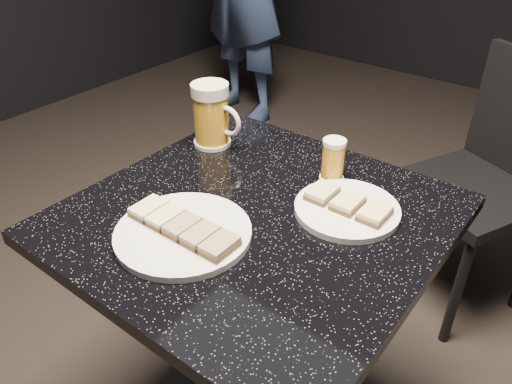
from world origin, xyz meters
TOP-DOWN VIEW (x-y plane):
  - plate_large at (-0.06, -0.14)m, footprint 0.26×0.26m
  - plate_small at (0.14, 0.11)m, footprint 0.21×0.21m
  - table at (0.00, 0.00)m, footprint 0.70×0.70m
  - beer_mug at (-0.27, 0.17)m, footprint 0.14×0.09m
  - beer_tumbler at (0.05, 0.21)m, footprint 0.05×0.05m
  - chair at (0.25, 0.92)m, footprint 0.53×0.53m
  - canapes_on_plate_large at (-0.06, -0.14)m, footprint 0.23×0.07m
  - canapes_on_plate_small at (0.14, 0.11)m, footprint 0.17×0.07m

SIDE VIEW (x-z plane):
  - chair at x=0.25m, z-range 0.07..0.93m
  - table at x=0.00m, z-range 0.13..0.88m
  - plate_large at x=-0.06m, z-range 0.75..0.76m
  - plate_small at x=0.14m, z-range 0.75..0.76m
  - canapes_on_plate_large at x=-0.06m, z-range 0.76..0.78m
  - canapes_on_plate_small at x=0.14m, z-range 0.76..0.78m
  - beer_tumbler at x=0.05m, z-range 0.75..0.85m
  - beer_mug at x=-0.27m, z-range 0.75..0.91m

